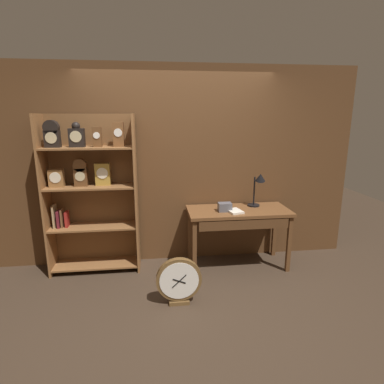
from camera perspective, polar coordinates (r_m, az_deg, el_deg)
ground_plane at (r=3.52m, az=-0.81°, el=-20.02°), size 10.00×10.00×0.00m
back_wood_panel at (r=4.17m, az=-2.70°, el=4.66°), size 4.80×0.05×2.60m
bookshelf at (r=4.08m, az=-18.24°, el=0.52°), size 1.11×0.36×1.98m
workbench at (r=4.08m, az=8.54°, el=-4.58°), size 1.31×0.59×0.78m
desk_lamp at (r=4.18m, az=12.03°, el=1.31°), size 0.22×0.22×0.46m
toolbox_small at (r=3.97m, az=6.00°, el=-2.74°), size 0.17×0.12×0.11m
open_repair_manual at (r=3.96m, az=7.80°, el=-3.48°), size 0.21×0.25×0.02m
round_clock_large at (r=3.42m, az=-2.40°, el=-15.89°), size 0.48×0.11×0.52m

